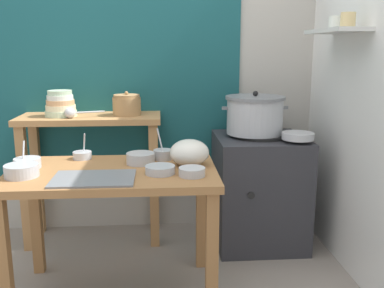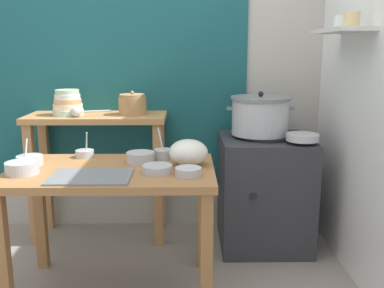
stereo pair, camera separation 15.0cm
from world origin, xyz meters
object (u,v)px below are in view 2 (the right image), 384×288
(clay_pot, at_px, (133,105))
(serving_tray, at_px, (91,177))
(back_shelf_table, at_px, (98,146))
(steamer_pot, at_px, (260,115))
(bowl_stack_enamel, at_px, (68,104))
(prep_bowl_1, at_px, (188,171))
(prep_table, at_px, (112,188))
(plastic_bag, at_px, (188,152))
(wide_pan, at_px, (302,137))
(prep_bowl_2, at_px, (22,167))
(prep_bowl_0, at_px, (140,157))
(prep_bowl_3, at_px, (30,160))
(prep_bowl_4, at_px, (85,153))
(ladle, at_px, (78,112))
(stove_block, at_px, (264,191))
(prep_bowl_6, at_px, (157,169))
(prep_bowl_5, at_px, (164,153))

(clay_pot, height_order, serving_tray, clay_pot)
(back_shelf_table, bearing_deg, steamer_pot, -5.61)
(bowl_stack_enamel, distance_m, prep_bowl_1, 1.22)
(steamer_pot, distance_m, bowl_stack_enamel, 1.32)
(prep_table, relative_size, plastic_bag, 5.11)
(wide_pan, distance_m, prep_bowl_2, 1.66)
(plastic_bag, distance_m, prep_bowl_0, 0.28)
(prep_bowl_1, distance_m, prep_bowl_3, 0.90)
(bowl_stack_enamel, distance_m, prep_bowl_4, 0.57)
(ladle, relative_size, prep_bowl_3, 1.78)
(stove_block, relative_size, prep_bowl_0, 4.94)
(prep_bowl_3, bearing_deg, prep_bowl_6, -12.87)
(bowl_stack_enamel, xyz_separation_m, wide_pan, (1.55, -0.30, -0.18))
(clay_pot, bearing_deg, prep_bowl_6, -75.13)
(ladle, relative_size, wide_pan, 1.25)
(stove_block, height_order, bowl_stack_enamel, bowl_stack_enamel)
(ladle, height_order, prep_bowl_6, ladle)
(prep_bowl_4, bearing_deg, prep_table, -51.50)
(prep_bowl_5, relative_size, prep_bowl_6, 1.19)
(steamer_pot, bearing_deg, ladle, 179.79)
(clay_pot, distance_m, wide_pan, 1.16)
(serving_tray, height_order, prep_bowl_2, prep_bowl_2)
(ladle, bearing_deg, steamer_pot, -0.21)
(steamer_pot, relative_size, prep_bowl_1, 3.35)
(serving_tray, height_order, prep_bowl_3, prep_bowl_3)
(clay_pot, distance_m, prep_bowl_0, 0.67)
(clay_pot, xyz_separation_m, prep_bowl_3, (-0.49, -0.68, -0.22))
(plastic_bag, relative_size, prep_bowl_0, 1.36)
(stove_block, xyz_separation_m, steamer_pot, (-0.04, 0.02, 0.53))
(clay_pot, relative_size, prep_bowl_6, 1.25)
(prep_table, distance_m, prep_bowl_2, 0.47)
(serving_tray, xyz_separation_m, prep_bowl_5, (0.34, 0.38, 0.03))
(steamer_pot, relative_size, prep_bowl_5, 2.48)
(prep_bowl_4, bearing_deg, wide_pan, 7.42)
(prep_bowl_6, bearing_deg, ladle, 128.26)
(prep_table, height_order, prep_bowl_6, prep_bowl_6)
(bowl_stack_enamel, relative_size, wide_pan, 1.03)
(prep_bowl_1, height_order, prep_bowl_5, prep_bowl_5)
(stove_block, xyz_separation_m, serving_tray, (-1.01, -0.79, 0.34))
(back_shelf_table, xyz_separation_m, bowl_stack_enamel, (-0.19, -0.02, 0.30))
(steamer_pot, height_order, ladle, steamer_pot)
(stove_block, distance_m, prep_bowl_0, 1.01)
(ladle, height_order, prep_bowl_1, ladle)
(prep_table, height_order, stove_block, stove_block)
(prep_bowl_4, bearing_deg, plastic_bag, -17.41)
(serving_tray, relative_size, prep_bowl_1, 2.98)
(clay_pot, bearing_deg, prep_bowl_0, -79.69)
(wide_pan, distance_m, prep_bowl_1, 0.92)
(stove_block, distance_m, steamer_pot, 0.53)
(prep_table, distance_m, bowl_stack_enamel, 0.92)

